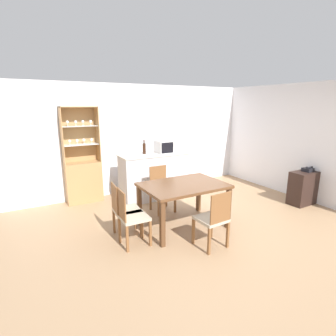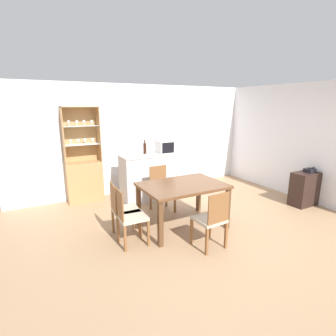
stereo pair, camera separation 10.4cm
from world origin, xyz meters
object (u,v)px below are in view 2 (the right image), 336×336
Objects in this scene: telephone at (310,170)px; side_cabinet at (304,189)px; dining_chair_head_near at (211,219)px; dining_chair_side_left_near at (130,216)px; display_cabinet at (84,174)px; dining_table at (183,189)px; dining_chair_head_far at (161,189)px; microwave at (167,146)px; dining_chair_side_left_far at (123,210)px; wine_bottle at (145,148)px.

side_cabinet is at bearing 170.53° from telephone.
dining_chair_head_near and dining_chair_side_left_near have the same top height.
dining_chair_head_near is (1.25, -2.89, -0.16)m from display_cabinet.
display_cabinet is at bearing 120.77° from dining_table.
dining_chair_head_far is at bearing 157.43° from side_cabinet.
side_cabinet is (2.27, -1.92, -0.80)m from microwave.
dining_table is at bearing 85.94° from dining_chair_side_left_far.
display_cabinet is 4.45× the size of microwave.
dining_chair_side_left_far reaches higher than telephone.
microwave is (1.54, 1.71, 0.71)m from dining_chair_side_left_near.
dining_chair_head_far is at bearing 86.98° from dining_chair_head_near.
dining_chair_head_near is 1.22m from dining_chair_side_left_near.
side_cabinet is (4.04, -2.44, -0.25)m from display_cabinet.
dining_chair_head_far is 1.26× the size of side_cabinet.
dining_table is 1.57× the size of dining_chair_head_near.
microwave reaches higher than dining_chair_side_left_near.
side_cabinet is at bearing 86.82° from dining_chair_side_left_far.
dining_chair_head_far is 1.94× the size of microwave.
display_cabinet is 2.43m from dining_table.
dining_table is at bearing -108.50° from microwave.
telephone is at bearing -7.29° from dining_table.
dining_chair_side_left_far and dining_chair_side_left_near have the same top height.
dining_chair_side_left_far is at bearing -124.61° from wine_bottle.
display_cabinet is at bearing 161.24° from wine_bottle.
microwave reaches higher than dining_chair_head_far.
dining_chair_head_near and dining_chair_side_left_far have the same top height.
dining_chair_side_left_near is 1.94× the size of microwave.
wine_bottle is 0.44× the size of side_cabinet.
display_cabinet is 2.30× the size of dining_chair_side_left_far.
dining_chair_head_near is 2.83m from side_cabinet.
wine_bottle reaches higher than dining_chair_side_left_far.
dining_chair_side_left_far is at bearing 172.41° from telephone.
display_cabinet is at bearing -172.90° from dining_chair_side_left_near.
wine_bottle is 3.52m from side_cabinet.
dining_chair_side_left_near is at bearing -171.82° from dining_table.
display_cabinet reaches higher than wine_bottle.
dining_chair_side_left_near reaches higher than telephone.
dining_chair_head_far is 4.51× the size of telephone.
microwave is at bearing 139.38° from dining_chair_side_left_near.
telephone is (3.89, -0.52, 0.30)m from dining_chair_side_left_far.
dining_chair_side_left_far is 0.30m from dining_chair_side_left_near.
telephone is at bearing 157.53° from dining_chair_head_far.
side_cabinet is at bearing 157.19° from dining_chair_head_far.
dining_chair_side_left_far is at bearing 133.66° from dining_chair_head_near.
side_cabinet is at bearing -35.95° from wine_bottle.
wine_bottle is 3.52m from telephone.
telephone is (2.87, 0.44, 0.30)m from dining_chair_head_near.
display_cabinet is 6.52× the size of wine_bottle.
dining_chair_head_near is at bearing 89.86° from dining_chair_head_far.
dining_table is at bearing 172.77° from side_cabinet.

